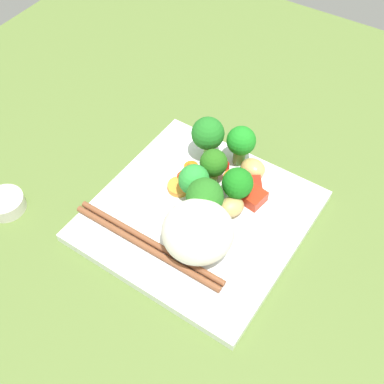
{
  "coord_description": "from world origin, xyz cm",
  "views": [
    {
      "loc": [
        20.11,
        -33.38,
        52.43
      ],
      "look_at": [
        -1.71,
        1.03,
        3.25
      ],
      "focal_mm": 47.09,
      "sensor_mm": 36.0,
      "label": 1
    }
  ],
  "objects": [
    {
      "name": "pepper_chunk_1",
      "position": [
        4.02,
        7.12,
        2.03
      ],
      "size": [
        3.0,
        3.12,
        1.56
      ],
      "primitive_type": "cube",
      "rotation": [
        0.0,
        0.0,
        2.17
      ],
      "color": "red",
      "rests_on": "square_plate"
    },
    {
      "name": "ground_plane",
      "position": [
        0.0,
        0.0,
        -1.0
      ],
      "size": [
        110.0,
        110.0,
        2.0
      ],
      "primitive_type": "cube",
      "color": "#5A7334"
    },
    {
      "name": "sauce_cup",
      "position": [
        -22.28,
        -12.06,
        0.97
      ],
      "size": [
        5.06,
        5.06,
        1.93
      ],
      "primitive_type": "cylinder",
      "color": "silver",
      "rests_on": "ground_plane"
    },
    {
      "name": "rice_mound",
      "position": [
        2.61,
        -4.48,
        4.45
      ],
      "size": [
        9.65,
        9.65,
        6.39
      ],
      "primitive_type": "ellipsoid",
      "rotation": [
        0.0,
        0.0,
        6.14
      ],
      "color": "white",
      "rests_on": "square_plate"
    },
    {
      "name": "chicken_piece_0",
      "position": [
        3.41,
        2.08,
        2.48
      ],
      "size": [
        4.13,
        4.39,
        2.47
      ],
      "primitive_type": "ellipsoid",
      "rotation": [
        0.0,
        0.0,
        1.0
      ],
      "color": "tan",
      "rests_on": "square_plate"
    },
    {
      "name": "pepper_chunk_2",
      "position": [
        4.99,
        5.36,
        2.03
      ],
      "size": [
        3.08,
        3.29,
        1.57
      ],
      "primitive_type": "cube",
      "rotation": [
        0.0,
        0.0,
        2.97
      ],
      "color": "red",
      "rests_on": "square_plate"
    },
    {
      "name": "carrot_slice_1",
      "position": [
        0.3,
        3.59,
        1.5
      ],
      "size": [
        2.58,
        2.58,
        0.5
      ],
      "primitive_type": "cylinder",
      "rotation": [
        0.0,
        0.0,
        2.82
      ],
      "color": "orange",
      "rests_on": "square_plate"
    },
    {
      "name": "broccoli_floret_2",
      "position": [
        -4.31,
        9.13,
        5.45
      ],
      "size": [
        4.5,
        4.5,
        6.64
      ],
      "color": "#72BD4E",
      "rests_on": "square_plate"
    },
    {
      "name": "broccoli_floret_1",
      "position": [
        -1.26,
        5.55,
        4.64
      ],
      "size": [
        3.67,
        3.67,
        5.52
      ],
      "color": "#619140",
      "rests_on": "square_plate"
    },
    {
      "name": "pepper_chunk_0",
      "position": [
        -3.8,
        3.99,
        2.02
      ],
      "size": [
        2.88,
        2.7,
        1.54
      ],
      "primitive_type": "cube",
      "rotation": [
        0.0,
        0.0,
        3.04
      ],
      "color": "red",
      "rests_on": "square_plate"
    },
    {
      "name": "broccoli_floret_0",
      "position": [
        0.76,
        -0.27,
        4.84
      ],
      "size": [
        4.7,
        4.7,
        6.25
      ],
      "color": "#639B3E",
      "rests_on": "square_plate"
    },
    {
      "name": "broccoli_floret_3",
      "position": [
        -1.91,
        1.82,
        4.62
      ],
      "size": [
        4.0,
        4.0,
        5.48
      ],
      "color": "#65A250",
      "rests_on": "square_plate"
    },
    {
      "name": "carrot_slice_2",
      "position": [
        -4.97,
        5.98,
        1.46
      ],
      "size": [
        2.82,
        2.82,
        0.43
      ],
      "primitive_type": "cylinder",
      "rotation": [
        0.0,
        0.0,
        5.31
      ],
      "color": "orange",
      "rests_on": "square_plate"
    },
    {
      "name": "chicken_piece_2",
      "position": [
        2.62,
        9.53,
        2.39
      ],
      "size": [
        3.72,
        3.27,
        2.28
      ],
      "primitive_type": "ellipsoid",
      "rotation": [
        0.0,
        0.0,
        6.18
      ],
      "color": "tan",
      "rests_on": "square_plate"
    },
    {
      "name": "broccoli_floret_5",
      "position": [
        -0.23,
        10.55,
        5.02
      ],
      "size": [
        3.97,
        3.97,
        6.11
      ],
      "color": "#6BAA56",
      "rests_on": "square_plate"
    },
    {
      "name": "pepper_chunk_3",
      "position": [
        -1.95,
        8.16,
        1.91
      ],
      "size": [
        3.06,
        2.95,
        1.32
      ],
      "primitive_type": "cube",
      "rotation": [
        0.0,
        0.0,
        2.63
      ],
      "color": "red",
      "rests_on": "square_plate"
    },
    {
      "name": "square_plate",
      "position": [
        0.0,
        0.0,
        0.63
      ],
      "size": [
        26.19,
        26.19,
        1.25
      ],
      "primitive_type": "cube",
      "rotation": [
        0.0,
        0.0,
        -0.03
      ],
      "color": "white",
      "rests_on": "ground_plane"
    },
    {
      "name": "carrot_slice_3",
      "position": [
        -4.34,
        2.01,
        1.64
      ],
      "size": [
        4.41,
        4.41,
        0.77
      ],
      "primitive_type": "cylinder",
      "rotation": [
        0.0,
        0.0,
        0.69
      ],
      "color": "orange",
      "rests_on": "square_plate"
    },
    {
      "name": "carrot_slice_0",
      "position": [
        1.0,
        7.27,
        1.53
      ],
      "size": [
        3.66,
        3.66,
        0.55
      ],
      "primitive_type": "cylinder",
      "rotation": [
        0.0,
        0.0,
        1.86
      ],
      "color": "orange",
      "rests_on": "square_plate"
    },
    {
      "name": "broccoli_floret_4",
      "position": [
        2.96,
        4.36,
        4.5
      ],
      "size": [
        4.0,
        4.0,
        5.45
      ],
      "color": "#77B95B",
      "rests_on": "square_plate"
    },
    {
      "name": "chopstick_pair",
      "position": [
        -2.57,
        -7.63,
        1.64
      ],
      "size": [
        21.19,
        2.11,
        0.78
      ],
      "rotation": [
        0.0,
        0.0,
        6.26
      ],
      "color": "brown",
      "rests_on": "square_plate"
    }
  ]
}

